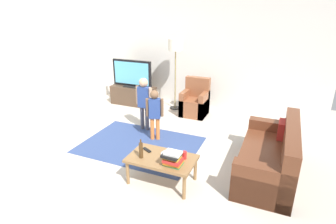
# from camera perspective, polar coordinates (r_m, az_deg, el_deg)

# --- Properties ---
(ground) EXTENTS (7.80, 7.80, 0.00)m
(ground) POSITION_cam_1_polar(r_m,az_deg,el_deg) (4.95, -2.77, -9.37)
(ground) COLOR beige
(wall_back) EXTENTS (6.00, 0.12, 2.70)m
(wall_back) POSITION_cam_1_polar(r_m,az_deg,el_deg) (7.17, 7.75, 11.73)
(wall_back) COLOR silver
(wall_back) RESTS_ON ground
(wall_left) EXTENTS (0.12, 6.00, 2.70)m
(wall_left) POSITION_cam_1_polar(r_m,az_deg,el_deg) (6.31, -28.61, 8.03)
(wall_left) COLOR silver
(wall_left) RESTS_ON ground
(area_rug) EXTENTS (2.20, 1.60, 0.01)m
(area_rug) POSITION_cam_1_polar(r_m,az_deg,el_deg) (5.38, -5.78, -6.77)
(area_rug) COLOR #33477A
(area_rug) RESTS_ON ground
(tv_stand) EXTENTS (1.20, 0.44, 0.50)m
(tv_stand) POSITION_cam_1_polar(r_m,az_deg,el_deg) (7.47, -7.20, 3.41)
(tv_stand) COLOR #4C3828
(tv_stand) RESTS_ON ground
(tv) EXTENTS (1.10, 0.28, 0.71)m
(tv) POSITION_cam_1_polar(r_m,az_deg,el_deg) (7.29, -7.50, 7.88)
(tv) COLOR black
(tv) RESTS_ON tv_stand
(couch) EXTENTS (0.80, 1.80, 0.86)m
(couch) POSITION_cam_1_polar(r_m,az_deg,el_deg) (4.65, 20.91, -9.01)
(couch) COLOR brown
(couch) RESTS_ON ground
(armchair) EXTENTS (0.60, 0.60, 0.90)m
(armchair) POSITION_cam_1_polar(r_m,az_deg,el_deg) (6.74, 5.68, 1.93)
(armchair) COLOR brown
(armchair) RESTS_ON ground
(floor_lamp) EXTENTS (0.36, 0.36, 1.78)m
(floor_lamp) POSITION_cam_1_polar(r_m,az_deg,el_deg) (6.81, 1.59, 13.07)
(floor_lamp) COLOR #262626
(floor_lamp) RESTS_ON ground
(child_near_tv) EXTENTS (0.38, 0.18, 1.14)m
(child_near_tv) POSITION_cam_1_polar(r_m,az_deg,el_deg) (5.76, -5.01, 2.64)
(child_near_tv) COLOR #4C4C59
(child_near_tv) RESTS_ON ground
(child_center) EXTENTS (0.33, 0.19, 1.03)m
(child_center) POSITION_cam_1_polar(r_m,az_deg,el_deg) (5.32, -2.79, 0.29)
(child_center) COLOR orange
(child_center) RESTS_ON ground
(coffee_table) EXTENTS (1.00, 0.60, 0.42)m
(coffee_table) POSITION_cam_1_polar(r_m,az_deg,el_deg) (4.15, -1.30, -10.02)
(coffee_table) COLOR olive
(coffee_table) RESTS_ON ground
(book_stack) EXTENTS (0.28, 0.24, 0.21)m
(book_stack) POSITION_cam_1_polar(r_m,az_deg,el_deg) (3.90, 0.98, -9.67)
(book_stack) COLOR #388C4C
(book_stack) RESTS_ON coffee_table
(bottle) EXTENTS (0.06, 0.06, 0.30)m
(bottle) POSITION_cam_1_polar(r_m,az_deg,el_deg) (4.08, -5.64, -7.89)
(bottle) COLOR #4C3319
(bottle) RESTS_ON coffee_table
(tv_remote) EXTENTS (0.17, 0.12, 0.02)m
(tv_remote) POSITION_cam_1_polar(r_m,az_deg,el_deg) (4.31, -4.42, -7.87)
(tv_remote) COLOR black
(tv_remote) RESTS_ON coffee_table
(soda_can) EXTENTS (0.07, 0.07, 0.12)m
(soda_can) POSITION_cam_1_polar(r_m,az_deg,el_deg) (4.07, 3.44, -8.95)
(soda_can) COLOR red
(soda_can) RESTS_ON coffee_table
(plate) EXTENTS (0.22, 0.22, 0.02)m
(plate) POSITION_cam_1_polar(r_m,az_deg,el_deg) (4.19, 0.02, -8.72)
(plate) COLOR white
(plate) RESTS_ON coffee_table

